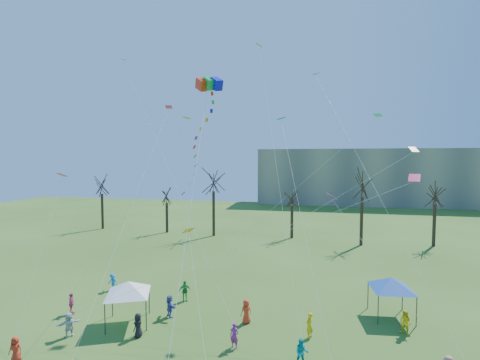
% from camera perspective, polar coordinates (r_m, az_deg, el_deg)
% --- Properties ---
extents(distant_building, '(60.00, 14.00, 15.00)m').
position_cam_1_polar(distant_building, '(98.06, 21.30, 0.53)').
color(distant_building, gray).
rests_on(distant_building, ground).
extents(bare_tree_row, '(69.73, 9.34, 11.22)m').
position_cam_1_polar(bare_tree_row, '(50.96, 9.34, -2.23)').
color(bare_tree_row, black).
rests_on(bare_tree_row, ground).
extents(big_box_kite, '(2.20, 6.40, 18.37)m').
position_cam_1_polar(big_box_kite, '(22.33, -6.37, 5.96)').
color(big_box_kite, red).
rests_on(big_box_kite, ground).
extents(canopy_tent_white, '(3.95, 3.95, 3.20)m').
position_cam_1_polar(canopy_tent_white, '(27.32, -18.57, -17.03)').
color(canopy_tent_white, '#3F3F44').
rests_on(canopy_tent_white, ground).
extents(canopy_tent_blue, '(4.16, 4.16, 3.13)m').
position_cam_1_polar(canopy_tent_blue, '(29.45, 24.43, -15.77)').
color(canopy_tent_blue, '#3F3F44').
rests_on(canopy_tent_blue, ground).
extents(festival_crowd, '(27.09, 13.84, 1.79)m').
position_cam_1_polar(festival_crowd, '(24.14, -3.85, -24.60)').
color(festival_crowd, red).
rests_on(festival_crowd, ground).
extents(small_kites_aloft, '(27.52, 18.61, 32.60)m').
position_cam_1_polar(small_kites_aloft, '(26.69, 3.21, 6.42)').
color(small_kites_aloft, red).
rests_on(small_kites_aloft, ground).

